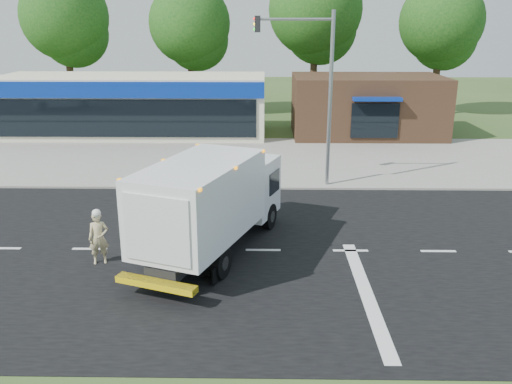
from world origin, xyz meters
TOP-DOWN VIEW (x-y plane):
  - ground at (0.00, 0.00)m, footprint 120.00×120.00m
  - road_asphalt at (0.00, 0.00)m, footprint 60.00×14.00m
  - sidewalk at (0.00, 8.20)m, footprint 60.00×2.40m
  - parking_apron at (0.00, 14.00)m, footprint 60.00×9.00m
  - lane_markings at (1.35, -1.35)m, footprint 55.20×7.00m
  - ems_box_truck at (-1.71, -0.25)m, footprint 4.84×7.94m
  - emergency_worker at (-5.29, -1.09)m, footprint 0.73×0.58m
  - retail_strip_mall at (-9.00, 19.93)m, footprint 18.00×6.20m
  - brown_storefront at (7.00, 19.98)m, footprint 10.00×6.70m
  - traffic_signal_pole at (2.35, 7.60)m, footprint 3.51×0.25m
  - background_trees at (-0.85, 28.16)m, footprint 36.77×7.39m

SIDE VIEW (x-z plane):
  - ground at x=0.00m, z-range 0.00..0.00m
  - road_asphalt at x=0.00m, z-range -0.01..0.01m
  - parking_apron at x=0.00m, z-range 0.00..0.02m
  - lane_markings at x=1.35m, z-range 0.01..0.02m
  - sidewalk at x=0.00m, z-range 0.00..0.12m
  - emergency_worker at x=-5.29m, z-range -0.02..1.84m
  - ems_box_truck at x=-1.71m, z-range 0.26..3.63m
  - brown_storefront at x=7.00m, z-range 0.00..4.00m
  - retail_strip_mall at x=-9.00m, z-range 0.01..4.01m
  - traffic_signal_pole at x=2.35m, z-range 0.92..8.92m
  - background_trees at x=-0.85m, z-range 1.33..13.43m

